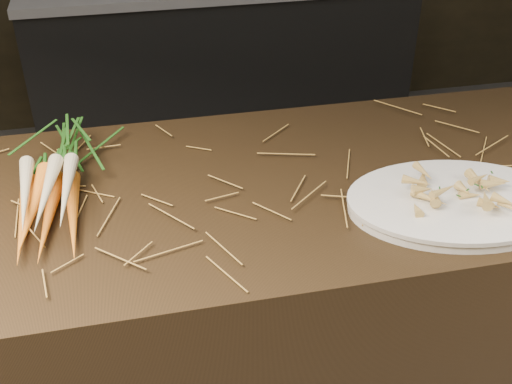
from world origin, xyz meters
The scene contains 6 objects.
main_counter centered at (0.00, 0.30, 0.45)m, with size 2.40×0.70×0.90m, color black.
back_counter centered at (0.30, 2.18, 0.42)m, with size 1.82×0.62×0.84m.
straw_bedding centered at (0.00, 0.30, 0.91)m, with size 1.40×0.60×0.02m, color #A68038, non-canonical shape.
root_veg_bunch centered at (-0.34, 0.40, 0.95)m, with size 0.19×0.53×0.10m.
serving_platter centered at (0.45, 0.13, 0.91)m, with size 0.44×0.29×0.02m, color white, non-canonical shape.
roasted_veg_heap centered at (0.45, 0.13, 0.95)m, with size 0.22×0.16×0.05m, color #B08C47, non-canonical shape.
Camera 1 is at (-0.17, -0.83, 1.65)m, focal length 45.00 mm.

